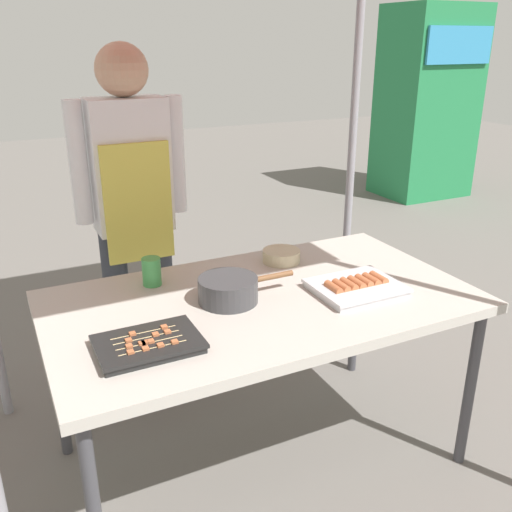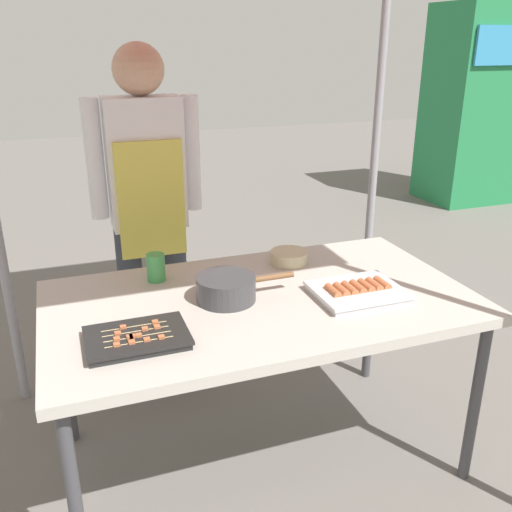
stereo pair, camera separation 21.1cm
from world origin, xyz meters
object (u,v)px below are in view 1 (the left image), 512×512
object	(u,v)px
tray_meat_skewers	(148,344)
neighbor_stall_left	(427,103)
stall_table	(262,310)
cooking_wok	(229,289)
drink_cup_near_edge	(152,272)
vendor_woman	(132,198)
condiment_bowl	(281,256)
tray_grilled_sausages	(356,287)

from	to	relation	value
tray_meat_skewers	neighbor_stall_left	size ratio (longest dim) A/B	0.16
stall_table	neighbor_stall_left	xyz separation A→B (m)	(3.58, 3.13, 0.31)
stall_table	cooking_wok	world-z (taller)	cooking_wok
drink_cup_near_edge	neighbor_stall_left	bearing A→B (deg)	35.83
vendor_woman	drink_cup_near_edge	bearing A→B (deg)	83.03
vendor_woman	neighbor_stall_left	distance (m)	4.53
stall_table	neighbor_stall_left	world-z (taller)	neighbor_stall_left
vendor_woman	stall_table	bearing A→B (deg)	110.38
stall_table	tray_meat_skewers	world-z (taller)	tray_meat_skewers
condiment_bowl	drink_cup_near_edge	distance (m)	0.58
tray_meat_skewers	neighbor_stall_left	distance (m)	5.25
tray_meat_skewers	cooking_wok	xyz separation A→B (m)	(0.37, 0.21, 0.03)
drink_cup_near_edge	neighbor_stall_left	distance (m)	4.84
cooking_wok	vendor_woman	world-z (taller)	vendor_woman
tray_grilled_sausages	vendor_woman	size ratio (longest dim) A/B	0.20
tray_grilled_sausages	drink_cup_near_edge	distance (m)	0.80
tray_grilled_sausages	vendor_woman	distance (m)	1.10
stall_table	cooking_wok	size ratio (longest dim) A/B	4.18
stall_table	cooking_wok	distance (m)	0.16
drink_cup_near_edge	neighbor_stall_left	size ratio (longest dim) A/B	0.06
vendor_woman	neighbor_stall_left	xyz separation A→B (m)	(3.86, 2.36, 0.02)
neighbor_stall_left	cooking_wok	bearing A→B (deg)	-140.07
stall_table	drink_cup_near_edge	size ratio (longest dim) A/B	14.21
tray_grilled_sausages	neighbor_stall_left	distance (m)	4.58
stall_table	drink_cup_near_edge	distance (m)	0.46
cooking_wok	vendor_woman	distance (m)	0.78
tray_meat_skewers	vendor_woman	size ratio (longest dim) A/B	0.20
cooking_wok	condiment_bowl	world-z (taller)	cooking_wok
vendor_woman	neighbor_stall_left	world-z (taller)	neighbor_stall_left
stall_table	tray_grilled_sausages	xyz separation A→B (m)	(0.35, -0.12, 0.07)
stall_table	tray_grilled_sausages	world-z (taller)	tray_grilled_sausages
tray_meat_skewers	drink_cup_near_edge	world-z (taller)	drink_cup_near_edge
tray_grilled_sausages	drink_cup_near_edge	size ratio (longest dim) A/B	2.95
tray_meat_skewers	condiment_bowl	world-z (taller)	condiment_bowl
tray_meat_skewers	stall_table	bearing A→B (deg)	20.51
tray_grilled_sausages	tray_meat_skewers	world-z (taller)	tray_grilled_sausages
stall_table	tray_meat_skewers	distance (m)	0.53
stall_table	vendor_woman	size ratio (longest dim) A/B	0.97
tray_meat_skewers	neighbor_stall_left	world-z (taller)	neighbor_stall_left
stall_table	condiment_bowl	world-z (taller)	condiment_bowl
condiment_bowl	neighbor_stall_left	world-z (taller)	neighbor_stall_left
stall_table	tray_meat_skewers	xyz separation A→B (m)	(-0.49, -0.18, 0.07)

